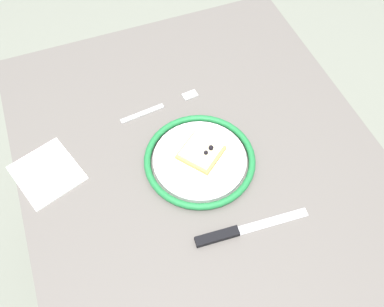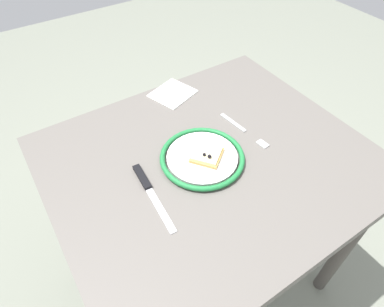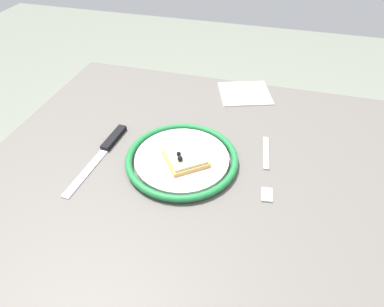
{
  "view_description": "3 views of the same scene",
  "coord_description": "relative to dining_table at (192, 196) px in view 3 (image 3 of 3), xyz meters",
  "views": [
    {
      "loc": [
        0.5,
        -0.21,
        1.58
      ],
      "look_at": [
        0.01,
        -0.02,
        0.79
      ],
      "focal_mm": 40.32,
      "sensor_mm": 36.0,
      "label": 1
    },
    {
      "loc": [
        0.4,
        0.52,
        1.47
      ],
      "look_at": [
        0.05,
        -0.02,
        0.8
      ],
      "focal_mm": 30.63,
      "sensor_mm": 36.0,
      "label": 2
    },
    {
      "loc": [
        -0.14,
        0.49,
        1.26
      ],
      "look_at": [
        0.0,
        -0.01,
        0.79
      ],
      "focal_mm": 30.48,
      "sensor_mm": 36.0,
      "label": 3
    }
  ],
  "objects": [
    {
      "name": "dining_table",
      "position": [
        0.0,
        0.0,
        0.0
      ],
      "size": [
        0.91,
        0.79,
        0.77
      ],
      "color": "#5B5651",
      "rests_on": "ground_plane"
    },
    {
      "name": "plate",
      "position": [
        0.02,
        -0.01,
        0.11
      ],
      "size": [
        0.25,
        0.25,
        0.02
      ],
      "color": "white",
      "rests_on": "dining_table"
    },
    {
      "name": "pizza_slice_near",
      "position": [
        0.01,
        0.0,
        0.12
      ],
      "size": [
        0.12,
        0.12,
        0.03
      ],
      "color": "tan",
      "rests_on": "plate"
    },
    {
      "name": "knife",
      "position": [
        0.21,
        -0.01,
        0.1
      ],
      "size": [
        0.04,
        0.24,
        0.01
      ],
      "color": "silver",
      "rests_on": "dining_table"
    },
    {
      "name": "fork",
      "position": [
        -0.16,
        -0.04,
        0.1
      ],
      "size": [
        0.04,
        0.2,
        0.0
      ],
      "color": "#B7B7B7",
      "rests_on": "dining_table"
    },
    {
      "name": "napkin",
      "position": [
        -0.07,
        -0.33,
        0.1
      ],
      "size": [
        0.17,
        0.16,
        0.0
      ],
      "primitive_type": "cube",
      "rotation": [
        0.0,
        0.0,
        0.33
      ],
      "color": "white",
      "rests_on": "dining_table"
    }
  ]
}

